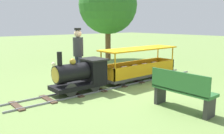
{
  "coord_description": "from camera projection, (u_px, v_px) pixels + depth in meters",
  "views": [
    {
      "loc": [
        -4.99,
        4.4,
        1.74
      ],
      "look_at": [
        0.0,
        0.24,
        0.55
      ],
      "focal_mm": 37.96,
      "sensor_mm": 36.0,
      "label": 1
    }
  ],
  "objects": [
    {
      "name": "oak_tree_far",
      "position": [
        108.0,
        5.0,
        11.28
      ],
      "size": [
        2.78,
        2.78,
        4.03
      ],
      "color": "brown",
      "rests_on": "ground_plane"
    },
    {
      "name": "park_bench",
      "position": [
        182.0,
        91.0,
        4.75
      ],
      "size": [
        1.31,
        0.42,
        0.82
      ],
      "color": "#2D6B33",
      "rests_on": "ground_plane"
    },
    {
      "name": "conductor_person",
      "position": [
        78.0,
        51.0,
        6.96
      ],
      "size": [
        0.3,
        0.3,
        1.62
      ],
      "color": "#282D47",
      "rests_on": "ground_plane"
    },
    {
      "name": "ground_plane",
      "position": [
        118.0,
        85.0,
        6.86
      ],
      "size": [
        60.0,
        60.0,
        0.0
      ],
      "primitive_type": "plane",
      "color": "#75934C"
    },
    {
      "name": "passenger_car",
      "position": [
        139.0,
        67.0,
        7.32
      ],
      "size": [
        0.77,
        2.7,
        0.97
      ],
      "color": "#3F3F3F",
      "rests_on": "ground_plane"
    },
    {
      "name": "track",
      "position": [
        117.0,
        84.0,
        6.82
      ],
      "size": [
        0.71,
        6.4,
        0.04
      ],
      "color": "gray",
      "rests_on": "ground_plane"
    },
    {
      "name": "locomotive",
      "position": [
        81.0,
        74.0,
        5.98
      ],
      "size": [
        0.67,
        1.45,
        1.06
      ],
      "color": "black",
      "rests_on": "ground_plane"
    }
  ]
}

